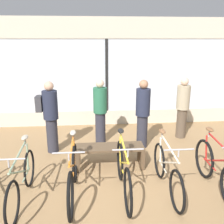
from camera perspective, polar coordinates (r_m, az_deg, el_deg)
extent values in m
plane|color=#99754C|center=(4.66, 1.87, -17.40)|extent=(24.00, 24.00, 0.00)
cube|color=beige|center=(7.85, -1.18, -1.18)|extent=(12.00, 0.08, 0.45)
cube|color=silver|center=(7.56, -1.23, 8.26)|extent=(12.00, 0.04, 2.15)
cube|color=beige|center=(7.49, -1.30, 18.73)|extent=(12.00, 0.08, 0.60)
cube|color=black|center=(7.53, -1.22, 8.23)|extent=(0.08, 0.02, 2.15)
torus|color=black|center=(4.88, -18.38, -12.07)|extent=(0.04, 0.67, 0.67)
torus|color=black|center=(4.03, -21.82, -18.95)|extent=(0.04, 0.67, 0.67)
cylinder|color=gray|center=(4.29, -20.36, -12.71)|extent=(0.03, 0.97, 0.51)
cylinder|color=gray|center=(4.73, -18.75, -9.73)|extent=(0.03, 0.11, 0.49)
cylinder|color=gray|center=(4.20, -20.63, -9.22)|extent=(0.03, 0.89, 0.10)
cylinder|color=gray|center=(4.68, -19.03, -13.40)|extent=(0.03, 0.47, 0.03)
cylinder|color=#B2B2B7|center=(4.58, -19.22, -6.45)|extent=(0.02, 0.02, 0.14)
ellipsoid|color=#B2A893|center=(4.55, -19.32, -5.51)|extent=(0.11, 0.22, 0.06)
cylinder|color=#B2B2B7|center=(3.77, -22.55, -10.78)|extent=(0.02, 0.02, 0.12)
cylinder|color=#ADADB2|center=(3.75, -22.65, -9.96)|extent=(0.46, 0.02, 0.02)
torus|color=black|center=(4.80, -8.53, -11.40)|extent=(0.05, 0.73, 0.73)
torus|color=black|center=(3.92, -9.46, -18.44)|extent=(0.05, 0.73, 0.73)
cylinder|color=orange|center=(4.20, -9.13, -12.03)|extent=(0.03, 0.97, 0.51)
cylinder|color=orange|center=(4.66, -8.69, -9.02)|extent=(0.03, 0.11, 0.49)
cylinder|color=orange|center=(4.10, -9.27, -8.44)|extent=(0.03, 0.90, 0.10)
cylinder|color=orange|center=(4.60, -8.71, -12.75)|extent=(0.03, 0.47, 0.03)
cylinder|color=#B2B2B7|center=(4.50, -8.89, -5.66)|extent=(0.02, 0.02, 0.14)
ellipsoid|color=#B2A893|center=(4.47, -8.93, -4.71)|extent=(0.11, 0.22, 0.06)
cylinder|color=#B2B2B7|center=(3.66, -9.84, -10.02)|extent=(0.02, 0.02, 0.12)
cylinder|color=#ADADB2|center=(3.63, -9.89, -9.17)|extent=(0.46, 0.02, 0.02)
torus|color=black|center=(4.83, 1.84, -10.98)|extent=(0.04, 0.74, 0.74)
torus|color=black|center=(3.95, 3.64, -17.79)|extent=(0.04, 0.74, 0.74)
cylinder|color=gold|center=(4.23, 2.75, -11.52)|extent=(0.03, 0.96, 0.51)
cylinder|color=gold|center=(4.69, 1.92, -8.60)|extent=(0.03, 0.11, 0.49)
cylinder|color=gold|center=(4.14, 2.74, -7.95)|extent=(0.03, 0.89, 0.10)
cylinder|color=gold|center=(4.63, 2.17, -12.29)|extent=(0.03, 0.46, 0.03)
cylinder|color=#B2B2B7|center=(4.53, 2.02, -5.25)|extent=(0.02, 0.02, 0.14)
ellipsoid|color=black|center=(4.50, 2.03, -4.31)|extent=(0.11, 0.22, 0.06)
cylinder|color=#B2B2B7|center=(3.70, 3.67, -9.42)|extent=(0.02, 0.02, 0.12)
cylinder|color=#ADADB2|center=(3.67, 3.69, -8.58)|extent=(0.46, 0.02, 0.02)
torus|color=black|center=(4.99, 10.75, -10.80)|extent=(0.04, 0.67, 0.67)
torus|color=black|center=(4.15, 14.61, -17.12)|extent=(0.04, 0.67, 0.67)
cylinder|color=beige|center=(4.41, 12.82, -11.22)|extent=(0.03, 0.96, 0.51)
cylinder|color=beige|center=(4.85, 11.02, -8.48)|extent=(0.03, 0.11, 0.49)
cylinder|color=beige|center=(4.32, 12.93, -7.80)|extent=(0.03, 0.89, 0.10)
cylinder|color=beige|center=(4.79, 11.48, -12.03)|extent=(0.03, 0.46, 0.03)
cylinder|color=#B2B2B7|center=(4.69, 11.36, -5.24)|extent=(0.02, 0.02, 0.14)
ellipsoid|color=brown|center=(4.66, 11.41, -4.33)|extent=(0.11, 0.22, 0.06)
cylinder|color=#B2B2B7|center=(3.90, 14.97, -9.12)|extent=(0.02, 0.02, 0.12)
cylinder|color=#ADADB2|center=(3.88, 15.03, -8.32)|extent=(0.46, 0.02, 0.02)
torus|color=black|center=(5.21, 20.30, -9.92)|extent=(0.05, 0.74, 0.74)
cylinder|color=red|center=(4.67, 23.41, -10.13)|extent=(0.03, 0.95, 0.51)
cylinder|color=red|center=(5.08, 20.75, -7.68)|extent=(0.03, 0.11, 0.49)
cylinder|color=red|center=(4.58, 23.62, -6.88)|extent=(0.03, 0.88, 0.10)
cylinder|color=red|center=(5.02, 21.40, -11.04)|extent=(0.03, 0.46, 0.03)
cylinder|color=#B2B2B7|center=(4.93, 21.31, -4.56)|extent=(0.02, 0.02, 0.14)
ellipsoid|color=brown|center=(4.91, 21.40, -3.69)|extent=(0.11, 0.22, 0.06)
cube|color=brown|center=(5.19, -0.50, -8.06)|extent=(1.40, 0.44, 0.05)
cube|color=brown|center=(5.13, -7.86, -11.45)|extent=(0.08, 0.08, 0.42)
cube|color=brown|center=(5.22, 7.04, -10.90)|extent=(0.08, 0.08, 0.42)
cube|color=brown|center=(5.45, -7.67, -9.69)|extent=(0.08, 0.08, 0.42)
cube|color=brown|center=(5.54, 6.28, -9.21)|extent=(0.08, 0.08, 0.42)
cylinder|color=brown|center=(7.01, 15.55, -2.47)|extent=(0.28, 0.28, 0.80)
cylinder|color=tan|center=(6.82, 16.00, 3.25)|extent=(0.37, 0.37, 0.63)
sphere|color=beige|center=(6.74, 16.28, 6.73)|extent=(0.21, 0.21, 0.21)
cylinder|color=#2D2D38|center=(6.19, 6.88, -4.37)|extent=(0.34, 0.34, 0.82)
cylinder|color=#23283D|center=(5.97, 7.11, 2.24)|extent=(0.45, 0.45, 0.65)
sphere|color=#9E7051|center=(5.88, 7.26, 6.31)|extent=(0.21, 0.21, 0.21)
cylinder|color=#2D2D38|center=(6.43, -2.67, -3.54)|extent=(0.28, 0.28, 0.80)
cylinder|color=#286647|center=(6.23, -2.76, 2.70)|extent=(0.37, 0.37, 0.64)
sphere|color=beige|center=(6.14, -2.81, 6.52)|extent=(0.21, 0.21, 0.21)
cylinder|color=#2D2D38|center=(6.05, -13.49, -5.19)|extent=(0.27, 0.27, 0.82)
cylinder|color=#23283D|center=(5.83, -13.97, 1.58)|extent=(0.36, 0.36, 0.65)
sphere|color=tan|center=(5.74, -14.26, 5.76)|extent=(0.21, 0.21, 0.21)
cube|color=#38383D|center=(5.88, -16.27, 1.85)|extent=(0.15, 0.25, 0.36)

